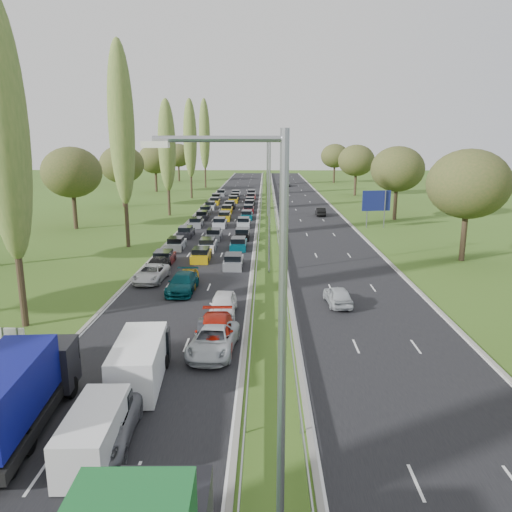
{
  "coord_description": "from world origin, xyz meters",
  "views": [
    {
      "loc": [
        4.15,
        -1.43,
        11.76
      ],
      "look_at": [
        3.3,
        43.1,
        1.5
      ],
      "focal_mm": 35.0,
      "sensor_mm": 36.0,
      "label": 1
    }
  ],
  "objects": [
    {
      "name": "near_car_6",
      "position": [
        -2.22,
        16.15,
        0.72
      ],
      "size": [
        2.63,
        5.16,
        1.4
      ],
      "primitive_type": "imported",
      "rotation": [
        0.0,
        0.0,
        0.06
      ],
      "color": "slate",
      "rests_on": "near_carriageway"
    },
    {
      "name": "woodland_left",
      "position": [
        -22.0,
        62.63,
        7.68
      ],
      "size": [
        8.0,
        166.0,
        11.1
      ],
      "color": "#2D2116",
      "rests_on": "ground"
    },
    {
      "name": "ground",
      "position": [
        4.5,
        80.0,
        0.0
      ],
      "size": [
        260.0,
        260.0,
        0.0
      ],
      "primitive_type": "plane",
      "color": "#3C581B",
      "rests_on": "ground"
    },
    {
      "name": "near_carriageway",
      "position": [
        -2.25,
        82.5,
        0.0
      ],
      "size": [
        10.5,
        215.0,
        0.04
      ],
      "primitive_type": "cube",
      "color": "black",
      "rests_on": "ground"
    },
    {
      "name": "central_reservation",
      "position": [
        4.5,
        82.5,
        0.55
      ],
      "size": [
        2.36,
        215.0,
        0.32
      ],
      "color": "gray",
      "rests_on": "ground"
    },
    {
      "name": "near_car_12",
      "position": [
        1.25,
        31.33,
        0.78
      ],
      "size": [
        1.8,
        4.45,
        1.51
      ],
      "primitive_type": "imported",
      "rotation": [
        0.0,
        0.0,
        0.0
      ],
      "color": "silver",
      "rests_on": "near_carriageway"
    },
    {
      "name": "near_car_3",
      "position": [
        -5.77,
        42.61,
        0.68
      ],
      "size": [
        2.14,
        4.64,
        1.31
      ],
      "primitive_type": "imported",
      "rotation": [
        0.0,
        0.0,
        -0.07
      ],
      "color": "black",
      "rests_on": "near_carriageway"
    },
    {
      "name": "near_car_7",
      "position": [
        -2.45,
        36.66,
        0.76
      ],
      "size": [
        2.26,
        5.18,
        1.48
      ],
      "primitive_type": "imported",
      "rotation": [
        0.0,
        0.0,
        -0.04
      ],
      "color": "#043D45",
      "rests_on": "near_carriageway"
    },
    {
      "name": "blue_lorry",
      "position": [
        -5.9,
        16.84,
        1.81
      ],
      "size": [
        2.27,
        8.16,
        3.44
      ],
      "rotation": [
        0.0,
        0.0,
        0.08
      ],
      "color": "black",
      "rests_on": "near_carriageway"
    },
    {
      "name": "white_van_front",
      "position": [
        -2.3,
        15.5,
        0.96
      ],
      "size": [
        1.81,
        4.63,
        1.86
      ],
      "rotation": [
        0.0,
        0.0,
        0.04
      ],
      "color": "silver",
      "rests_on": "near_carriageway"
    },
    {
      "name": "far_car_0",
      "position": [
        9.49,
        33.66,
        0.72
      ],
      "size": [
        1.94,
        4.2,
        1.39
      ],
      "primitive_type": "imported",
      "rotation": [
        0.0,
        0.0,
        3.22
      ],
      "color": "#AAB0B4",
      "rests_on": "far_carriageway"
    },
    {
      "name": "near_car_11",
      "position": [
        1.2,
        26.01,
        0.81
      ],
      "size": [
        2.38,
        5.52,
        1.59
      ],
      "primitive_type": "imported",
      "rotation": [
        0.0,
        0.0,
        0.03
      ],
      "color": "#B51B0B",
      "rests_on": "near_carriageway"
    },
    {
      "name": "lamp_columns",
      "position": [
        4.5,
        78.0,
        6.0
      ],
      "size": [
        0.18,
        140.18,
        12.0
      ],
      "color": "gray",
      "rests_on": "ground"
    },
    {
      "name": "far_car_1",
      "position": [
        13.07,
        78.95,
        0.69
      ],
      "size": [
        1.49,
        4.09,
        1.34
      ],
      "primitive_type": "imported",
      "rotation": [
        0.0,
        0.0,
        3.12
      ],
      "color": "black",
      "rests_on": "far_carriageway"
    },
    {
      "name": "traffic_queue_fill",
      "position": [
        -2.26,
        77.47,
        0.44
      ],
      "size": [
        8.99,
        68.22,
        0.8
      ],
      "color": "#590F14",
      "rests_on": "ground"
    },
    {
      "name": "info_sign",
      "position": [
        -9.4,
        23.2,
        1.37
      ],
      "size": [
        1.5,
        0.16,
        2.1
      ],
      "color": "gray",
      "rests_on": "ground"
    },
    {
      "name": "near_car_9",
      "position": [
        1.04,
        25.75,
        0.76
      ],
      "size": [
        1.86,
        4.61,
        1.49
      ],
      "primitive_type": "imported",
      "rotation": [
        0.0,
        0.0,
        0.06
      ],
      "color": "#222327",
      "rests_on": "near_carriageway"
    },
    {
      "name": "white_van_rear",
      "position": [
        -2.05,
        21.42,
        1.14
      ],
      "size": [
        2.17,
        5.54,
        2.23
      ],
      "rotation": [
        0.0,
        0.0,
        0.07
      ],
      "color": "white",
      "rests_on": "near_carriageway"
    },
    {
      "name": "near_car_10",
      "position": [
        1.22,
        25.01,
        0.76
      ],
      "size": [
        2.89,
        5.5,
        1.48
      ],
      "primitive_type": "imported",
      "rotation": [
        0.0,
        0.0,
        -0.08
      ],
      "color": "#B1B8BC",
      "rests_on": "near_carriageway"
    },
    {
      "name": "poplar_row",
      "position": [
        -11.5,
        68.17,
        12.39
      ],
      "size": [
        2.8,
        127.8,
        22.44
      ],
      "color": "#2D2116",
      "rests_on": "ground"
    },
    {
      "name": "far_carriageway",
      "position": [
        11.25,
        82.5,
        0.0
      ],
      "size": [
        10.5,
        215.0,
        0.04
      ],
      "primitive_type": "cube",
      "color": "black",
      "rests_on": "ground"
    },
    {
      "name": "far_car_2",
      "position": [
        9.52,
        133.87,
        0.8
      ],
      "size": [
        2.89,
        5.72,
        1.55
      ],
      "primitive_type": "imported",
      "rotation": [
        0.0,
        0.0,
        3.09
      ],
      "color": "gray",
      "rests_on": "far_carriageway"
    },
    {
      "name": "woodland_right",
      "position": [
        24.0,
        66.67,
        7.68
      ],
      "size": [
        8.0,
        153.0,
        11.1
      ],
      "color": "#2D2116",
      "rests_on": "ground"
    },
    {
      "name": "near_car_8",
      "position": [
        -2.3,
        38.36,
        0.71
      ],
      "size": [
        1.71,
        4.08,
        1.38
      ],
      "primitive_type": "imported",
      "rotation": [
        0.0,
        0.0,
        0.02
      ],
      "color": "gold",
      "rests_on": "near_carriageway"
    },
    {
      "name": "direction_sign",
      "position": [
        19.4,
        67.34,
        3.57
      ],
      "size": [
        3.97,
        0.66,
        5.2
      ],
      "color": "gray",
      "rests_on": "ground"
    },
    {
      "name": "near_car_2",
      "position": [
        -5.64,
        39.71,
        0.71
      ],
      "size": [
        2.64,
        5.11,
        1.38
      ],
      "primitive_type": "imported",
      "rotation": [
        0.0,
        0.0,
        -0.07
      ],
      "color": "silver",
      "rests_on": "near_carriageway"
    }
  ]
}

